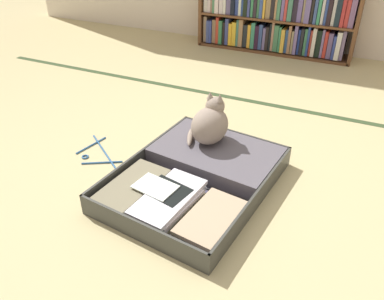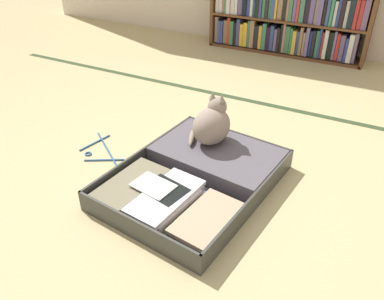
% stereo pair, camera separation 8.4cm
% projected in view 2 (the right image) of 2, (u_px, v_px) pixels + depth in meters
% --- Properties ---
extents(ground_plane, '(10.00, 10.00, 0.00)m').
position_uv_depth(ground_plane, '(211.00, 191.00, 1.98)').
color(ground_plane, tan).
extents(tatami_border, '(4.80, 0.05, 0.00)m').
position_uv_depth(tatami_border, '(275.00, 106.00, 2.79)').
color(tatami_border, '#334728').
rests_on(tatami_border, ground_plane).
extents(bookshelf, '(1.46, 0.26, 0.92)m').
position_uv_depth(bookshelf, '(289.00, 4.00, 3.53)').
color(bookshelf, brown).
rests_on(bookshelf, ground_plane).
extents(open_suitcase, '(0.79, 0.98, 0.11)m').
position_uv_depth(open_suitcase, '(198.00, 174.00, 2.02)').
color(open_suitcase, '#3D3E39').
rests_on(open_suitcase, ground_plane).
extents(black_cat, '(0.26, 0.26, 0.28)m').
position_uv_depth(black_cat, '(212.00, 124.00, 2.12)').
color(black_cat, gray).
rests_on(black_cat, open_suitcase).
extents(clothes_hanger, '(0.34, 0.30, 0.01)m').
position_uv_depth(clothes_hanger, '(101.00, 151.00, 2.29)').
color(clothes_hanger, '#2C5B91').
rests_on(clothes_hanger, ground_plane).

